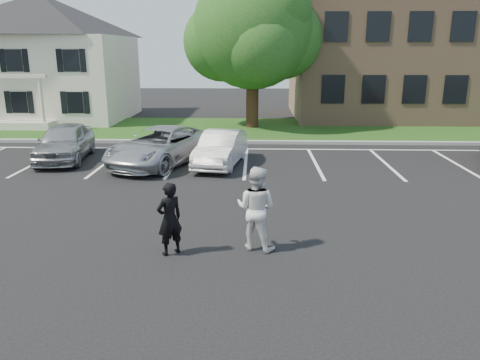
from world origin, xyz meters
name	(u,v)px	position (x,y,z in m)	size (l,w,h in m)	color
ground_plane	(239,242)	(0.00, 0.00, 0.00)	(90.00, 90.00, 0.00)	black
curb	(247,142)	(0.00, 12.00, 0.07)	(40.00, 0.30, 0.15)	gray
grass_strip	(249,129)	(0.00, 16.00, 0.04)	(44.00, 8.00, 0.08)	#194411
stall_lines	(279,158)	(1.40, 8.95, 0.01)	(34.00, 5.36, 0.01)	silver
house	(45,59)	(-13.00, 19.97, 3.83)	(10.30, 9.22, 7.60)	beige
office_building	(463,53)	(14.00, 21.99, 4.16)	(22.40, 10.40, 8.30)	#9D7858
tree	(254,31)	(0.28, 16.73, 5.35)	(7.80, 7.20, 8.80)	black
man_black_suit	(170,219)	(-1.49, -0.69, 0.83)	(0.60, 0.40, 1.65)	black
man_white_shirt	(256,208)	(0.40, -0.32, 0.96)	(0.94, 0.73, 1.93)	silver
car_silver_west	(65,142)	(-7.41, 8.30, 0.75)	(1.78, 4.42, 1.51)	#A6A6AA
car_silver_minivan	(161,146)	(-3.35, 7.68, 0.73)	(2.41, 5.24, 1.45)	#B1B3B9
car_white_sedan	(221,148)	(-0.97, 7.63, 0.66)	(1.40, 4.02, 1.32)	silver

